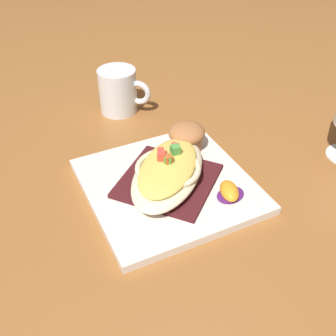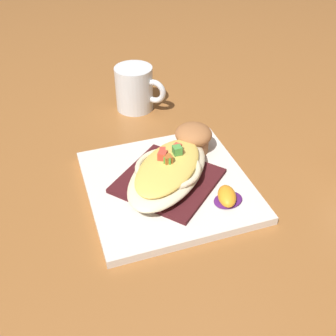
% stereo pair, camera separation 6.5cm
% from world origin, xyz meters
% --- Properties ---
extents(ground_plane, '(2.60, 2.60, 0.00)m').
position_xyz_m(ground_plane, '(0.00, 0.00, 0.00)').
color(ground_plane, '#985E2E').
extents(square_plate, '(0.27, 0.27, 0.01)m').
position_xyz_m(square_plate, '(0.00, 0.00, 0.01)').
color(square_plate, silver).
rests_on(square_plate, ground_plane).
extents(folded_napkin, '(0.20, 0.20, 0.01)m').
position_xyz_m(folded_napkin, '(0.00, 0.00, 0.02)').
color(folded_napkin, '#441619').
rests_on(folded_napkin, square_plate).
extents(gratin_dish, '(0.21, 0.21, 0.05)m').
position_xyz_m(gratin_dish, '(-0.00, -0.00, 0.04)').
color(gratin_dish, beige).
rests_on(gratin_dish, folded_napkin).
extents(muffin, '(0.07, 0.07, 0.05)m').
position_xyz_m(muffin, '(-0.07, -0.07, 0.04)').
color(muffin, '#A86B41').
rests_on(muffin, square_plate).
extents(orange_garnish, '(0.05, 0.05, 0.02)m').
position_xyz_m(orange_garnish, '(-0.07, 0.07, 0.02)').
color(orange_garnish, '#4D1B64').
rests_on(orange_garnish, square_plate).
extents(coffee_mug, '(0.10, 0.09, 0.09)m').
position_xyz_m(coffee_mug, '(-0.03, -0.27, 0.04)').
color(coffee_mug, white).
rests_on(coffee_mug, ground_plane).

